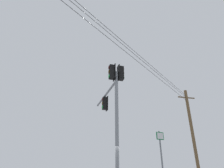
% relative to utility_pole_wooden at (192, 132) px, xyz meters
% --- Properties ---
extents(signal_mast_assembly, '(5.25, 1.07, 7.32)m').
position_rel_utility_pole_wooden_xyz_m(signal_mast_assembly, '(9.07, -11.06, -0.12)').
color(signal_mast_assembly, gray).
rests_on(signal_mast_assembly, ground).
extents(utility_pole_wooden, '(0.35, 2.28, 10.41)m').
position_rel_utility_pole_wooden_xyz_m(utility_pole_wooden, '(0.00, 0.00, 0.00)').
color(utility_pole_wooden, brown).
rests_on(utility_pole_wooden, ground).
extents(route_sign_primary, '(0.14, 0.39, 3.03)m').
position_rel_utility_pole_wooden_xyz_m(route_sign_primary, '(11.57, -9.37, -3.48)').
color(route_sign_primary, slate).
rests_on(route_sign_primary, ground).
extents(overhead_wire_span, '(21.67, 24.19, 1.03)m').
position_rel_utility_pole_wooden_xyz_m(overhead_wire_span, '(10.83, -12.09, 3.96)').
color(overhead_wire_span, black).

